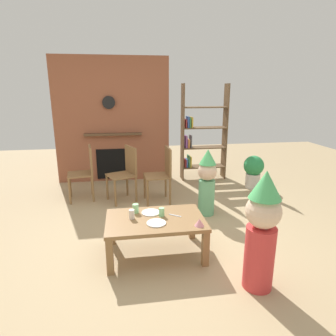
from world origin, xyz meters
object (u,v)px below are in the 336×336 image
at_px(paper_plate_rear, 151,213).
at_px(dining_chair_left, 86,170).
at_px(paper_cup_near_left, 136,208).
at_px(paper_plate_front, 156,223).
at_px(birthday_cake_slice, 199,222).
at_px(paper_cup_near_right, 132,214).
at_px(dining_chair_middle, 126,170).
at_px(coffee_table, 155,224).
at_px(potted_plant_tall, 253,170).
at_px(bookshelf, 200,137).
at_px(paper_cup_center, 162,212).
at_px(child_in_pink, 207,181).
at_px(child_with_cone_hat, 262,228).
at_px(dining_chair_right, 163,171).

xyz_separation_m(paper_plate_rear, dining_chair_left, (-0.91, 1.72, 0.07)).
xyz_separation_m(paper_cup_near_left, paper_plate_front, (0.20, -0.31, -0.05)).
bearing_deg(paper_plate_rear, birthday_cake_slice, -40.27).
distance_m(paper_cup_near_right, dining_chair_middle, 1.68).
bearing_deg(coffee_table, potted_plant_tall, 43.96).
relative_size(paper_cup_near_left, dining_chair_middle, 0.12).
bearing_deg(bookshelf, paper_cup_near_left, -119.33).
distance_m(dining_chair_left, dining_chair_middle, 0.68).
height_order(coffee_table, paper_cup_center, paper_cup_center).
relative_size(child_in_pink, dining_chair_middle, 1.09).
relative_size(birthday_cake_slice, dining_chair_middle, 0.11).
distance_m(dining_chair_left, potted_plant_tall, 3.01).
relative_size(coffee_table, paper_cup_near_left, 10.28).
relative_size(paper_cup_near_right, birthday_cake_slice, 1.03).
distance_m(child_with_cone_hat, potted_plant_tall, 2.94).
distance_m(paper_cup_near_left, potted_plant_tall, 2.89).
distance_m(paper_cup_near_right, birthday_cake_slice, 0.74).
relative_size(coffee_table, dining_chair_left, 1.19).
xyz_separation_m(birthday_cake_slice, child_in_pink, (0.43, 1.20, 0.05)).
height_order(birthday_cake_slice, child_in_pink, child_in_pink).
height_order(bookshelf, paper_cup_near_left, bookshelf).
bearing_deg(child_with_cone_hat, child_in_pink, -50.89).
bearing_deg(potted_plant_tall, paper_cup_near_left, -141.56).
bearing_deg(coffee_table, paper_cup_center, 34.65).
relative_size(paper_cup_center, birthday_cake_slice, 0.97).
relative_size(birthday_cake_slice, potted_plant_tall, 0.16).
xyz_separation_m(paper_cup_near_left, potted_plant_tall, (2.26, 1.79, -0.13)).
distance_m(coffee_table, paper_plate_rear, 0.17).
xyz_separation_m(birthday_cake_slice, dining_chair_left, (-1.38, 2.11, 0.04)).
distance_m(paper_cup_center, child_with_cone_hat, 1.11).
distance_m(paper_plate_rear, child_with_cone_hat, 1.26).
height_order(paper_plate_front, child_in_pink, child_in_pink).
distance_m(paper_cup_near_left, dining_chair_left, 1.84).
height_order(birthday_cake_slice, dining_chair_right, dining_chair_right).
height_order(birthday_cake_slice, potted_plant_tall, potted_plant_tall).
xyz_separation_m(paper_cup_near_right, potted_plant_tall, (2.31, 1.94, -0.13)).
height_order(dining_chair_left, dining_chair_right, same).
bearing_deg(dining_chair_right, bookshelf, -131.74).
relative_size(paper_cup_near_right, child_in_pink, 0.11).
bearing_deg(dining_chair_left, paper_plate_rear, 109.54).
bearing_deg(child_in_pink, child_with_cone_hat, 42.52).
bearing_deg(birthday_cake_slice, dining_chair_left, 123.16).
height_order(child_in_pink, potted_plant_tall, child_in_pink).
bearing_deg(potted_plant_tall, paper_plate_front, -134.36).
bearing_deg(bookshelf, dining_chair_middle, -146.39).
xyz_separation_m(bookshelf, potted_plant_tall, (0.84, -0.74, -0.52)).
distance_m(paper_cup_center, dining_chair_middle, 1.70).
relative_size(paper_cup_near_left, paper_cup_center, 1.07).
bearing_deg(dining_chair_middle, paper_cup_center, 79.63).
bearing_deg(paper_plate_front, bookshelf, 66.76).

